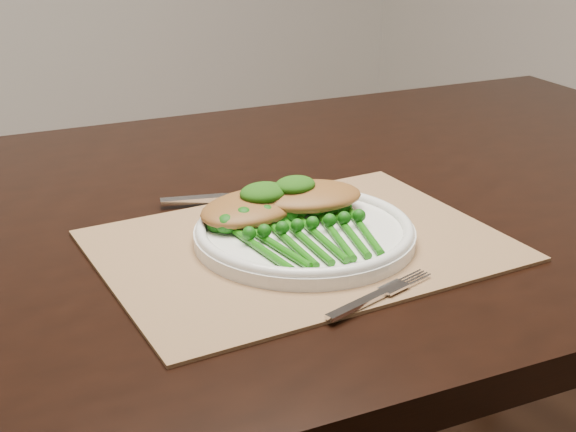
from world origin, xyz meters
TOP-DOWN VIEW (x-y plane):
  - placemat at (0.02, -0.15)m, footprint 0.48×0.37m
  - dinner_plate at (0.03, -0.15)m, footprint 0.25×0.25m
  - knife at (0.02, 0.01)m, footprint 0.20×0.09m
  - fork at (0.02, -0.30)m, footprint 0.14×0.03m
  - chicken_fillet_left at (-0.00, -0.09)m, footprint 0.15×0.12m
  - chicken_fillet_right at (0.06, -0.11)m, footprint 0.16×0.13m
  - pesto_dollop_left at (0.01, -0.09)m, footprint 0.06×0.05m
  - pesto_dollop_right at (0.05, -0.10)m, footprint 0.05×0.04m
  - broccolini_bundle at (0.01, -0.18)m, footprint 0.18×0.19m

SIDE VIEW (x-z plane):
  - placemat at x=0.02m, z-range 0.75..0.75m
  - fork at x=0.02m, z-range 0.76..0.76m
  - knife at x=0.02m, z-range 0.75..0.76m
  - dinner_plate at x=0.03m, z-range 0.75..0.78m
  - broccolini_bundle at x=0.01m, z-range 0.75..0.79m
  - chicken_fillet_left at x=0.00m, z-range 0.77..0.80m
  - chicken_fillet_right at x=0.06m, z-range 0.77..0.80m
  - pesto_dollop_left at x=0.01m, z-range 0.79..0.81m
  - pesto_dollop_right at x=0.05m, z-range 0.79..0.81m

